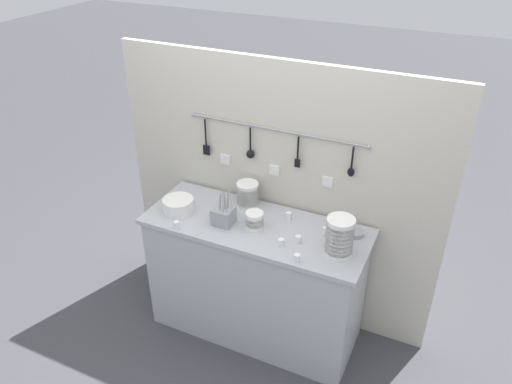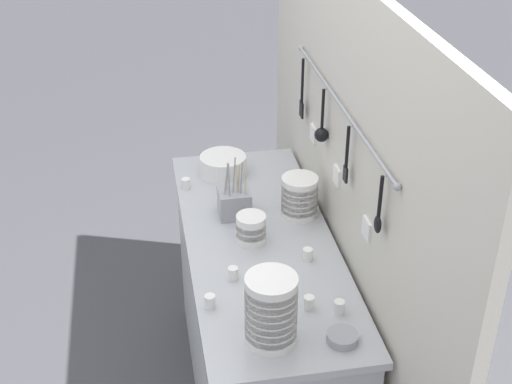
# 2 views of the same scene
# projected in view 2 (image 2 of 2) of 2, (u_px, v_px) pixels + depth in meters

# --- Properties ---
(counter) EXTENTS (1.46, 0.57, 0.90)m
(counter) POSITION_uv_depth(u_px,v_px,m) (259.00, 328.00, 2.98)
(counter) COLOR #ADAFB5
(counter) RESTS_ON ground
(back_wall) EXTENTS (2.26, 0.09, 1.89)m
(back_wall) POSITION_uv_depth(u_px,v_px,m) (340.00, 221.00, 2.78)
(back_wall) COLOR beige
(back_wall) RESTS_ON ground
(bowl_stack_nested_right) EXTENTS (0.15, 0.15, 0.17)m
(bowl_stack_nested_right) POSITION_uv_depth(u_px,v_px,m) (299.00, 196.00, 2.86)
(bowl_stack_nested_right) COLOR white
(bowl_stack_nested_right) RESTS_ON counter
(bowl_stack_short_front) EXTENTS (0.11, 0.11, 0.11)m
(bowl_stack_short_front) POSITION_uv_depth(u_px,v_px,m) (251.00, 229.00, 2.71)
(bowl_stack_short_front) COLOR white
(bowl_stack_short_front) RESTS_ON counter
(bowl_stack_wide_centre) EXTENTS (0.16, 0.16, 0.24)m
(bowl_stack_wide_centre) POSITION_uv_depth(u_px,v_px,m) (271.00, 310.00, 2.20)
(bowl_stack_wide_centre) COLOR white
(bowl_stack_wide_centre) RESTS_ON counter
(plate_stack) EXTENTS (0.21, 0.21, 0.09)m
(plate_stack) POSITION_uv_depth(u_px,v_px,m) (223.00, 165.00, 3.17)
(plate_stack) COLOR white
(plate_stack) RESTS_ON counter
(steel_mixing_bowl) EXTENTS (0.10, 0.10, 0.03)m
(steel_mixing_bowl) POSITION_uv_depth(u_px,v_px,m) (342.00, 337.00, 2.25)
(steel_mixing_bowl) COLOR #93969E
(steel_mixing_bowl) RESTS_ON counter
(cutlery_caddy) EXTENTS (0.13, 0.13, 0.27)m
(cutlery_caddy) POSITION_uv_depth(u_px,v_px,m) (234.00, 202.00, 2.88)
(cutlery_caddy) COLOR #93969E
(cutlery_caddy) RESTS_ON counter
(cup_by_caddy) EXTENTS (0.04, 0.04, 0.05)m
(cup_by_caddy) POSITION_uv_depth(u_px,v_px,m) (186.00, 184.00, 3.07)
(cup_by_caddy) COLOR white
(cup_by_caddy) RESTS_ON counter
(cup_front_left) EXTENTS (0.04, 0.04, 0.05)m
(cup_front_left) POSITION_uv_depth(u_px,v_px,m) (233.00, 273.00, 2.52)
(cup_front_left) COLOR white
(cup_front_left) RESTS_ON counter
(cup_mid_row) EXTENTS (0.04, 0.04, 0.05)m
(cup_mid_row) POSITION_uv_depth(u_px,v_px,m) (339.00, 307.00, 2.36)
(cup_mid_row) COLOR white
(cup_mid_row) RESTS_ON counter
(cup_beside_plates) EXTENTS (0.04, 0.04, 0.05)m
(cup_beside_plates) POSITION_uv_depth(u_px,v_px,m) (309.00, 303.00, 2.38)
(cup_beside_plates) COLOR white
(cup_beside_plates) RESTS_ON counter
(cup_back_right) EXTENTS (0.04, 0.04, 0.05)m
(cup_back_right) POSITION_uv_depth(u_px,v_px,m) (308.00, 254.00, 2.62)
(cup_back_right) COLOR white
(cup_back_right) RESTS_ON counter
(cup_centre) EXTENTS (0.04, 0.04, 0.05)m
(cup_centre) POSITION_uv_depth(u_px,v_px,m) (257.00, 285.00, 2.46)
(cup_centre) COLOR white
(cup_centre) RESTS_ON counter
(cup_back_left) EXTENTS (0.04, 0.04, 0.05)m
(cup_back_left) POSITION_uv_depth(u_px,v_px,m) (210.00, 301.00, 2.39)
(cup_back_left) COLOR white
(cup_back_left) RESTS_ON counter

